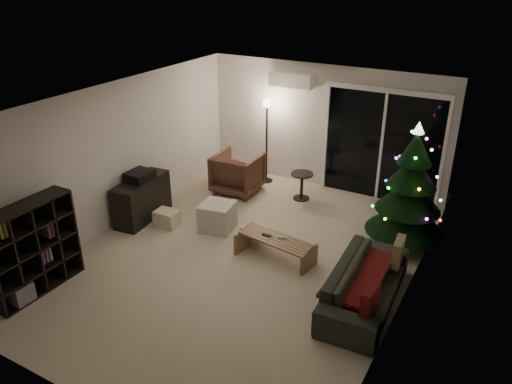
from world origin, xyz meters
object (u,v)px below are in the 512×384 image
coffee_table (275,249)px  christmas_tree (411,186)px  armchair (238,173)px  sofa (365,284)px  media_cabinet (142,199)px  bookshelf (24,246)px

coffee_table → christmas_tree: christmas_tree is taller
armchair → sofa: bearing=143.3°
media_cabinet → armchair: bearing=57.8°
sofa → armchair: bearing=53.0°
armchair → christmas_tree: bearing=170.2°
coffee_table → armchair: bearing=143.0°
armchair → coffee_table: bearing=131.0°
bookshelf → christmas_tree: size_ratio=0.64×
armchair → christmas_tree: size_ratio=0.43×
sofa → coffee_table: size_ratio=1.66×
bookshelf → coffee_table: bookshelf is taller
media_cabinet → coffee_table: bearing=-7.5°
bookshelf → coffee_table: size_ratio=1.09×
media_cabinet → coffee_table: (2.74, -0.07, -0.19)m
sofa → media_cabinet: bearing=81.0°
media_cabinet → sofa: bearing=-12.0°
bookshelf → coffee_table: 3.63m
sofa → coffee_table: bearing=73.5°
bookshelf → armchair: size_ratio=1.50×
coffee_table → christmas_tree: bearing=51.6°
bookshelf → coffee_table: bearing=62.2°
sofa → coffee_table: sofa is taller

